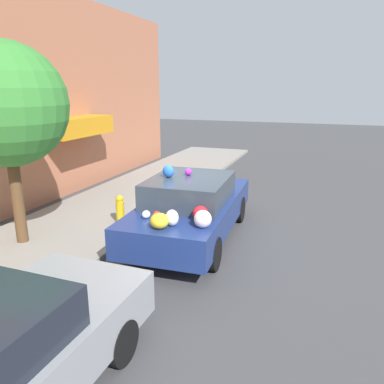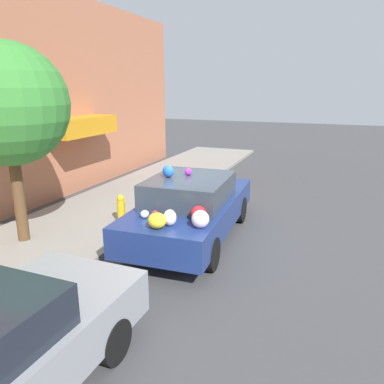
% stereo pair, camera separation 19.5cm
% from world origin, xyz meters
% --- Properties ---
extents(ground_plane, '(60.00, 60.00, 0.00)m').
position_xyz_m(ground_plane, '(0.00, 0.00, 0.00)').
color(ground_plane, '#424244').
extents(sidewalk_curb, '(24.00, 3.20, 0.11)m').
position_xyz_m(sidewalk_curb, '(0.00, 2.70, 0.06)').
color(sidewalk_curb, gray).
rests_on(sidewalk_curb, ground).
extents(building_facade, '(18.00, 1.20, 6.07)m').
position_xyz_m(building_facade, '(0.08, 4.93, 3.00)').
color(building_facade, '#B26B4C').
rests_on(building_facade, ground).
extents(street_tree, '(2.46, 2.46, 4.12)m').
position_xyz_m(street_tree, '(-1.72, 3.13, 2.99)').
color(street_tree, brown).
rests_on(street_tree, sidewalk_curb).
extents(fire_hydrant, '(0.20, 0.20, 0.70)m').
position_xyz_m(fire_hydrant, '(0.03, 1.73, 0.46)').
color(fire_hydrant, gold).
rests_on(fire_hydrant, sidewalk_curb).
extents(art_car, '(4.56, 2.09, 1.73)m').
position_xyz_m(art_car, '(-0.05, -0.16, 0.76)').
color(art_car, navy).
rests_on(art_car, ground).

